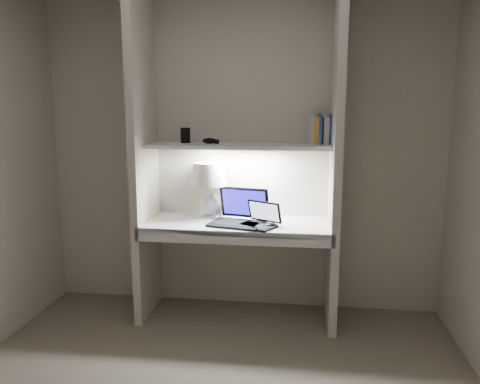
% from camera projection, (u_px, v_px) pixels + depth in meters
% --- Properties ---
extents(back_wall, '(3.20, 0.01, 2.50)m').
position_uv_depth(back_wall, '(242.00, 157.00, 3.79)').
color(back_wall, beige).
rests_on(back_wall, floor).
extents(alcove_panel_left, '(0.06, 0.55, 2.50)m').
position_uv_depth(alcove_panel_left, '(144.00, 159.00, 3.62)').
color(alcove_panel_left, beige).
rests_on(alcove_panel_left, floor).
extents(alcove_panel_right, '(0.06, 0.55, 2.50)m').
position_uv_depth(alcove_panel_right, '(336.00, 162.00, 3.43)').
color(alcove_panel_right, beige).
rests_on(alcove_panel_right, floor).
extents(desk, '(1.40, 0.55, 0.04)m').
position_uv_depth(desk, '(237.00, 225.00, 3.61)').
color(desk, white).
rests_on(desk, alcove_panel_left).
extents(desk_apron, '(1.46, 0.03, 0.10)m').
position_uv_depth(desk_apron, '(233.00, 238.00, 3.37)').
color(desk_apron, silver).
rests_on(desk_apron, desk).
extents(shelf, '(1.40, 0.36, 0.03)m').
position_uv_depth(shelf, '(239.00, 146.00, 3.60)').
color(shelf, silver).
rests_on(shelf, back_wall).
extents(strip_light, '(0.60, 0.04, 0.02)m').
position_uv_depth(strip_light, '(239.00, 149.00, 3.60)').
color(strip_light, white).
rests_on(strip_light, shelf).
extents(table_lamp, '(0.30, 0.30, 0.45)m').
position_uv_depth(table_lamp, '(209.00, 181.00, 3.72)').
color(table_lamp, white).
rests_on(table_lamp, desk).
extents(laptop_main, '(0.47, 0.42, 0.27)m').
position_uv_depth(laptop_main, '(240.00, 216.00, 3.57)').
color(laptop_main, black).
rests_on(laptop_main, desk).
extents(laptop_netbook, '(0.36, 0.35, 0.18)m').
position_uv_depth(laptop_netbook, '(259.00, 221.00, 3.49)').
color(laptop_netbook, black).
rests_on(laptop_netbook, desk).
extents(speaker, '(0.10, 0.08, 0.12)m').
position_uv_depth(speaker, '(227.00, 208.00, 3.83)').
color(speaker, silver).
rests_on(speaker, desk).
extents(mouse, '(0.11, 0.09, 0.04)m').
position_uv_depth(mouse, '(271.00, 225.00, 3.45)').
color(mouse, black).
rests_on(mouse, desk).
extents(cable_coil, '(0.12, 0.12, 0.01)m').
position_uv_depth(cable_coil, '(231.00, 220.00, 3.65)').
color(cable_coil, black).
rests_on(cable_coil, desk).
extents(sticky_note, '(0.08, 0.08, 0.00)m').
position_uv_depth(sticky_note, '(157.00, 220.00, 3.69)').
color(sticky_note, yellow).
rests_on(sticky_note, desk).
extents(book_row, '(0.22, 0.15, 0.23)m').
position_uv_depth(book_row, '(322.00, 130.00, 3.59)').
color(book_row, silver).
rests_on(book_row, shelf).
extents(shelf_box, '(0.08, 0.07, 0.12)m').
position_uv_depth(shelf_box, '(185.00, 135.00, 3.71)').
color(shelf_box, black).
rests_on(shelf_box, shelf).
extents(shelf_gadget, '(0.12, 0.10, 0.05)m').
position_uv_depth(shelf_gadget, '(209.00, 141.00, 3.63)').
color(shelf_gadget, black).
rests_on(shelf_gadget, shelf).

